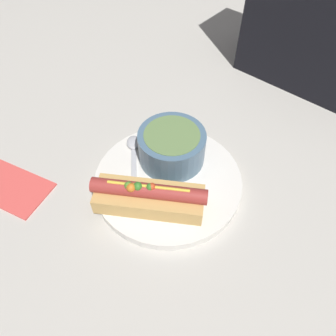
{
  "coord_description": "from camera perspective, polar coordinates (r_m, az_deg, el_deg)",
  "views": [
    {
      "loc": [
        0.22,
        -0.26,
        0.45
      ],
      "look_at": [
        0.0,
        0.0,
        0.04
      ],
      "focal_mm": 35.0,
      "sensor_mm": 36.0,
      "label": 1
    }
  ],
  "objects": [
    {
      "name": "hot_dog",
      "position": [
        0.51,
        -3.35,
        -4.98
      ],
      "size": [
        0.17,
        0.14,
        0.06
      ],
      "rotation": [
        0.0,
        0.0,
        0.57
      ],
      "color": "tan",
      "rests_on": "dinner_plate"
    },
    {
      "name": "napkin",
      "position": [
        0.62,
        -26.09,
        -2.78
      ],
      "size": [
        0.16,
        0.11,
        0.01
      ],
      "rotation": [
        0.0,
        0.0,
        0.26
      ],
      "color": "#E04C47",
      "rests_on": "ground_plane"
    },
    {
      "name": "spoon",
      "position": [
        0.59,
        -5.98,
        2.56
      ],
      "size": [
        0.12,
        0.12,
        0.01
      ],
      "rotation": [
        0.0,
        0.0,
        2.35
      ],
      "color": "#B7B7BC",
      "rests_on": "dinner_plate"
    },
    {
      "name": "soup_bowl",
      "position": [
        0.56,
        0.66,
        3.98
      ],
      "size": [
        0.11,
        0.11,
        0.06
      ],
      "color": "slate",
      "rests_on": "dinner_plate"
    },
    {
      "name": "dinner_plate",
      "position": [
        0.56,
        -0.0,
        -2.26
      ],
      "size": [
        0.25,
        0.25,
        0.02
      ],
      "color": "white",
      "rests_on": "ground_plane"
    },
    {
      "name": "ground_plane",
      "position": [
        0.57,
        -0.0,
        -2.74
      ],
      "size": [
        4.0,
        4.0,
        0.0
      ],
      "primitive_type": "plane",
      "color": "#BCB7AD"
    }
  ]
}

